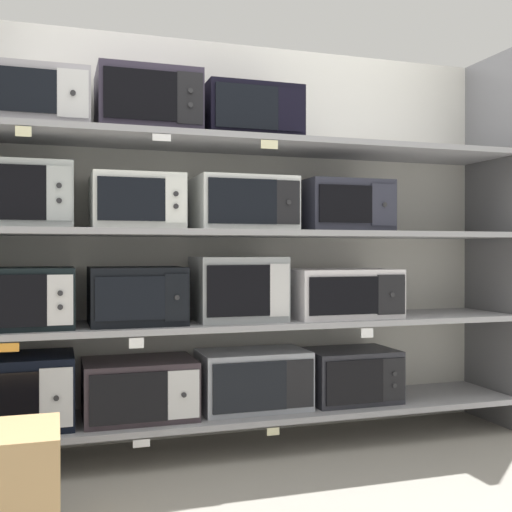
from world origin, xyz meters
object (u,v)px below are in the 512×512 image
Objects in this scene: microwave_0 at (20,391)px; microwave_2 at (253,380)px; microwave_9 at (136,203)px; microwave_11 at (342,206)px; microwave_6 at (238,289)px; microwave_3 at (351,375)px; microwave_5 at (136,295)px; microwave_10 at (243,204)px; microwave_12 at (27,100)px; microwave_14 at (249,115)px; microwave_1 at (139,389)px; microwave_4 at (20,298)px; microwave_13 at (147,105)px; microwave_7 at (340,293)px; microwave_8 at (19,195)px; shipping_carton at (3,487)px.

microwave_0 is 0.86× the size of microwave_2.
microwave_11 is (1.11, 0.00, 0.01)m from microwave_9.
microwave_9 is (-0.52, -0.00, 0.43)m from microwave_6.
microwave_0 is 1.70m from microwave_3.
microwave_10 is at bearing -0.04° from microwave_5.
microwave_0 is 0.87× the size of microwave_12.
microwave_3 is 1.03× the size of microwave_11.
microwave_2 is 1.37m from microwave_14.
microwave_0 is at bearing 179.99° from microwave_6.
microwave_11 is (1.10, 0.00, 0.92)m from microwave_1.
microwave_0 is at bearing 179.99° from microwave_3.
microwave_0 is 0.99× the size of microwave_14.
microwave_0 is at bearing 151.57° from microwave_4.
microwave_9 is 0.74m from microwave_14.
microwave_13 is at bearing -179.99° from microwave_11.
microwave_6 reaches higher than microwave_7.
microwave_0 is 0.89× the size of microwave_1.
microwave_13 is (-1.11, 0.00, 1.40)m from microwave_3.
microwave_3 is 1.01× the size of microwave_8.
microwave_4 is 0.87× the size of microwave_12.
microwave_8 is at bearing -180.00° from microwave_1.
microwave_2 is 1.01× the size of microwave_12.
microwave_13 is (-0.49, 0.00, 0.48)m from microwave_10.
microwave_2 is at bearing 0.04° from microwave_10.
shipping_carton is (-0.01, -0.80, -0.16)m from microwave_0.
microwave_7 is 1.07m from microwave_14.
microwave_7 is (0.50, 0.00, 0.44)m from microwave_2.
microwave_1 is (0.55, -0.00, -0.02)m from microwave_0.
microwave_5 is 0.94m from microwave_13.
microwave_10 reaches higher than microwave_5.
microwave_4 reaches higher than microwave_0.
microwave_10 reaches higher than shipping_carton.
microwave_1 is 0.92m from microwave_9.
microwave_12 reaches higher than shipping_carton.
microwave_1 is at bearing -0.04° from microwave_12.
shipping_carton is (-1.10, -0.80, -1.06)m from microwave_10.
microwave_1 is 1.11× the size of microwave_14.
microwave_10 is at bearing -0.02° from microwave_9.
microwave_10 is at bearing -179.83° from microwave_14.
microwave_0 is at bearing 179.98° from microwave_10.
microwave_14 is at bearing 179.86° from microwave_2.
microwave_3 is 1.11m from microwave_10.
microwave_8 reaches higher than microwave_4.
microwave_9 is at bearing -0.02° from microwave_0.
microwave_7 is at bearing 0.00° from microwave_13.
microwave_3 is 0.84× the size of microwave_7.
microwave_9 reaches higher than microwave_1.
microwave_12 is at bearing 180.00° from microwave_7.
microwave_3 is 1.48m from microwave_9.
microwave_5 is (-0.01, 0.00, 0.46)m from microwave_1.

